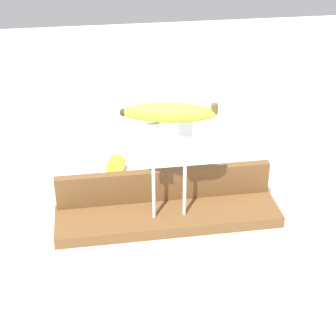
% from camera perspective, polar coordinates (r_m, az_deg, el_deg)
% --- Properties ---
extents(ground_plane, '(3.00, 3.00, 0.00)m').
position_cam_1_polar(ground_plane, '(1.08, 0.00, -5.70)').
color(ground_plane, silver).
extents(wooden_board, '(0.45, 0.12, 0.02)m').
position_cam_1_polar(wooden_board, '(1.07, 0.00, -5.18)').
color(wooden_board, brown).
rests_on(wooden_board, ground).
extents(board_backstop, '(0.44, 0.02, 0.07)m').
position_cam_1_polar(board_backstop, '(1.09, -0.40, -1.76)').
color(board_backstop, brown).
rests_on(board_backstop, wooden_board).
extents(fork_stand_center, '(0.09, 0.01, 0.20)m').
position_cam_1_polar(fork_stand_center, '(0.99, 0.13, 0.59)').
color(fork_stand_center, silver).
rests_on(fork_stand_center, wooden_board).
extents(banana_raised_center, '(0.17, 0.07, 0.04)m').
position_cam_1_polar(banana_raised_center, '(0.94, 0.14, 5.91)').
color(banana_raised_center, '#B2C138').
rests_on(banana_raised_center, fork_stand_center).
extents(banana_chunk_near, '(0.05, 0.05, 0.04)m').
position_cam_1_polar(banana_chunk_near, '(1.24, -5.58, 0.29)').
color(banana_chunk_near, yellow).
rests_on(banana_chunk_near, ground).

